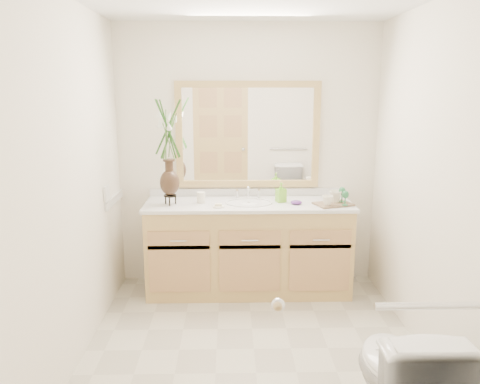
{
  "coord_description": "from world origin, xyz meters",
  "views": [
    {
      "loc": [
        -0.17,
        -3.02,
        1.82
      ],
      "look_at": [
        -0.09,
        0.65,
        1.01
      ],
      "focal_mm": 35.0,
      "sensor_mm": 36.0,
      "label": 1
    }
  ],
  "objects_px": {
    "toilet": "(400,380)",
    "tray": "(333,204)",
    "flower_vase": "(168,141)",
    "soap_bottle": "(281,193)",
    "tumbler": "(201,197)"
  },
  "relations": [
    {
      "from": "soap_bottle",
      "to": "tray",
      "type": "distance_m",
      "value": 0.47
    },
    {
      "from": "toilet",
      "to": "tray",
      "type": "xyz_separation_m",
      "value": [
        0.03,
        1.83,
        0.47
      ]
    },
    {
      "from": "tumbler",
      "to": "soap_bottle",
      "type": "height_order",
      "value": "soap_bottle"
    },
    {
      "from": "toilet",
      "to": "flower_vase",
      "type": "relative_size",
      "value": 0.91
    },
    {
      "from": "flower_vase",
      "to": "tray",
      "type": "distance_m",
      "value": 1.53
    },
    {
      "from": "flower_vase",
      "to": "toilet",
      "type": "bearing_deg",
      "value": -53.54
    },
    {
      "from": "flower_vase",
      "to": "tray",
      "type": "xyz_separation_m",
      "value": [
        1.42,
        -0.05,
        -0.55
      ]
    },
    {
      "from": "toilet",
      "to": "soap_bottle",
      "type": "distance_m",
      "value": 2.07
    },
    {
      "from": "flower_vase",
      "to": "tray",
      "type": "relative_size",
      "value": 2.64
    },
    {
      "from": "toilet",
      "to": "flower_vase",
      "type": "xyz_separation_m",
      "value": [
        -1.39,
        1.88,
        1.02
      ]
    },
    {
      "from": "tumbler",
      "to": "soap_bottle",
      "type": "distance_m",
      "value": 0.71
    },
    {
      "from": "tumbler",
      "to": "tray",
      "type": "bearing_deg",
      "value": -5.15
    },
    {
      "from": "soap_bottle",
      "to": "flower_vase",
      "type": "bearing_deg",
      "value": 164.81
    },
    {
      "from": "toilet",
      "to": "soap_bottle",
      "type": "relative_size",
      "value": 4.75
    },
    {
      "from": "toilet",
      "to": "soap_bottle",
      "type": "bearing_deg",
      "value": -78.15
    }
  ]
}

